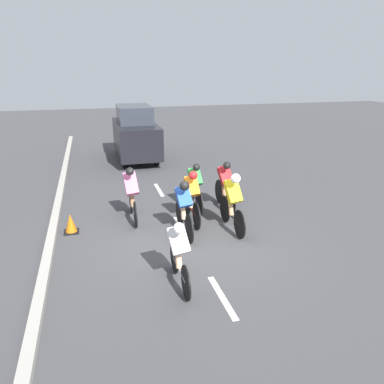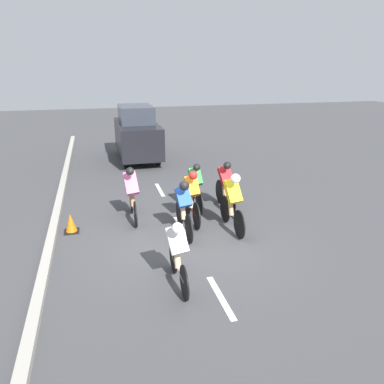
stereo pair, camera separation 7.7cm
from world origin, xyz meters
name	(u,v)px [view 2 (the right image)]	position (x,y,z in m)	size (l,w,h in m)	color
ground_plane	(187,238)	(0.00, 0.00, 0.00)	(60.00, 60.00, 0.00)	#424244
lane_stripe_near	(221,297)	(0.00, 2.55, 0.00)	(0.12, 1.40, 0.01)	white
lane_stripe_mid	(181,227)	(0.00, -0.65, 0.00)	(0.12, 1.40, 0.01)	white
lane_stripe_far	(160,190)	(0.00, -3.85, 0.00)	(0.12, 1.40, 0.01)	white
curb	(51,239)	(3.20, -0.65, 0.07)	(0.20, 27.43, 0.14)	#A8A399
cyclist_green	(195,185)	(-0.69, -1.79, 0.74)	(0.36, 1.66, 1.45)	black
cyclist_pink	(132,192)	(1.15, -1.45, 0.81)	(0.38, 1.72, 1.56)	black
cyclist_orange	(192,195)	(-0.35, -0.90, 0.78)	(0.36, 1.72, 1.50)	black
cyclist_white	(178,251)	(0.68, 2.01, 0.75)	(0.40, 1.61, 1.43)	black
cyclist_red	(226,184)	(-1.54, -1.59, 0.77)	(0.40, 1.71, 1.50)	black
cyclist_yellow	(233,200)	(-1.20, -0.12, 0.83)	(0.38, 1.75, 1.58)	black
cyclist_blue	(184,206)	(0.03, -0.18, 0.78)	(0.38, 1.73, 1.48)	black
support_car	(137,133)	(0.18, -8.41, 1.16)	(1.70, 4.15, 2.34)	black
traffic_cone	(71,223)	(2.75, -1.09, 0.24)	(0.36, 0.36, 0.49)	black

